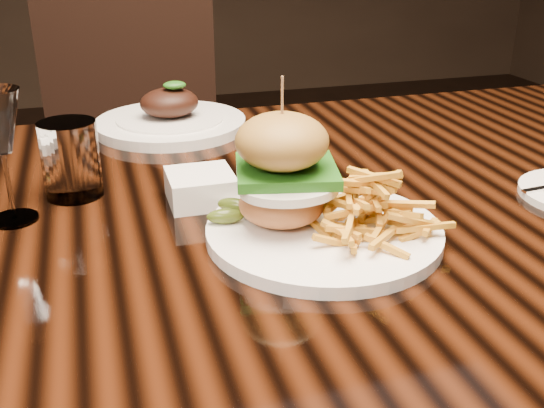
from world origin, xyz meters
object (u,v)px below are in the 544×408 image
object	(u,v)px
dining_table	(255,252)
burger_plate	(322,198)
chair_far	(136,149)
far_dish	(170,120)

from	to	relation	value
dining_table	burger_plate	bearing A→B (deg)	-69.24
dining_table	chair_far	xyz separation A→B (m)	(-0.09, 0.89, -0.13)
burger_plate	chair_far	bearing A→B (deg)	122.03
far_dish	chair_far	bearing A→B (deg)	93.20
burger_plate	chair_far	xyz separation A→B (m)	(-0.14, 1.01, -0.26)
dining_table	burger_plate	distance (m)	0.18
burger_plate	chair_far	distance (m)	1.06
dining_table	chair_far	bearing A→B (deg)	95.73
burger_plate	chair_far	size ratio (longest dim) A/B	0.29
burger_plate	far_dish	bearing A→B (deg)	126.98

